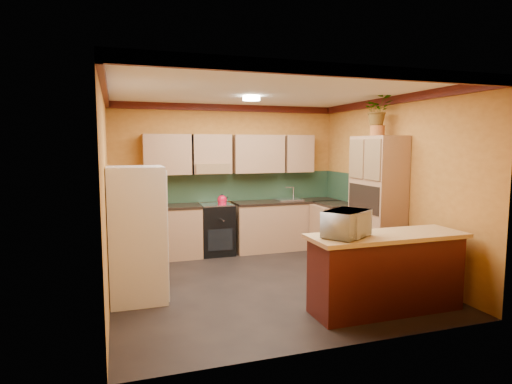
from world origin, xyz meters
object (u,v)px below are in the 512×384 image
base_cabinets_back (249,228)px  breakfast_bar (386,275)px  fridge (137,234)px  pantry (377,204)px  microwave (346,224)px  stove (216,229)px

base_cabinets_back → breakfast_bar: 3.31m
base_cabinets_back → fridge: fridge is taller
pantry → microwave: 2.00m
fridge → pantry: pantry is taller
pantry → breakfast_bar: size_ratio=1.17×
base_cabinets_back → microwave: 3.31m
fridge → microwave: size_ratio=3.10×
pantry → breakfast_bar: pantry is taller
base_cabinets_back → stove: size_ratio=4.01×
fridge → microwave: bearing=-30.1°
base_cabinets_back → stove: bearing=-180.0°
fridge → microwave: 2.58m
pantry → stove: bearing=139.9°
fridge → pantry: size_ratio=0.81×
stove → fridge: fridge is taller
microwave → fridge: bearing=116.7°
fridge → pantry: (3.60, 0.16, 0.20)m
stove → pantry: bearing=-40.1°
microwave → base_cabinets_back: bearing=59.1°
base_cabinets_back → breakfast_bar: size_ratio=2.03×
base_cabinets_back → pantry: pantry is taller
stove → microwave: size_ratio=1.66×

